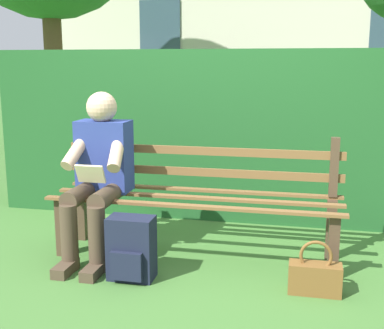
{
  "coord_description": "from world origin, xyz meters",
  "views": [
    {
      "loc": [
        -0.73,
        3.4,
        1.39
      ],
      "look_at": [
        0.0,
        0.1,
        0.7
      ],
      "focal_mm": 47.43,
      "sensor_mm": 36.0,
      "label": 1
    }
  ],
  "objects_px": {
    "park_bench": "(197,196)",
    "handbag": "(315,277)",
    "person_seated": "(98,171)",
    "backpack": "(131,249)"
  },
  "relations": [
    {
      "from": "park_bench",
      "to": "handbag",
      "type": "relative_size",
      "value": 6.11
    },
    {
      "from": "park_bench",
      "to": "backpack",
      "type": "distance_m",
      "value": 0.66
    },
    {
      "from": "park_bench",
      "to": "backpack",
      "type": "xyz_separation_m",
      "value": [
        0.32,
        0.53,
        -0.23
      ]
    },
    {
      "from": "person_seated",
      "to": "park_bench",
      "type": "bearing_deg",
      "value": -165.78
    },
    {
      "from": "park_bench",
      "to": "person_seated",
      "type": "distance_m",
      "value": 0.73
    },
    {
      "from": "person_seated",
      "to": "backpack",
      "type": "height_order",
      "value": "person_seated"
    },
    {
      "from": "backpack",
      "to": "park_bench",
      "type": "bearing_deg",
      "value": -121.47
    },
    {
      "from": "park_bench",
      "to": "person_seated",
      "type": "xyz_separation_m",
      "value": [
        0.68,
        0.17,
        0.19
      ]
    },
    {
      "from": "park_bench",
      "to": "handbag",
      "type": "distance_m",
      "value": 1.03
    },
    {
      "from": "person_seated",
      "to": "handbag",
      "type": "bearing_deg",
      "value": 168.03
    }
  ]
}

